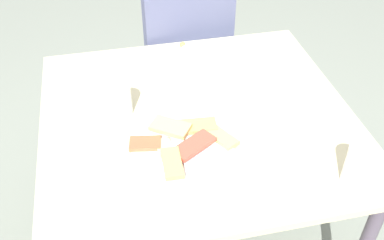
% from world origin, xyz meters
% --- Properties ---
extents(dining_table, '(1.02, 0.96, 0.75)m').
position_xyz_m(dining_table, '(0.00, 0.00, 0.67)').
color(dining_table, beige).
rests_on(dining_table, ground_plane).
extents(dining_chair, '(0.48, 0.49, 0.93)m').
position_xyz_m(dining_chair, '(0.08, 0.67, 0.54)').
color(dining_chair, '#52577A').
rests_on(dining_chair, ground_plane).
extents(pide_platter, '(0.33, 0.31, 0.04)m').
position_xyz_m(pide_platter, '(-0.08, -0.14, 0.76)').
color(pide_platter, white).
rests_on(pide_platter, dining_table).
extents(salad_plate_greens, '(0.24, 0.24, 0.06)m').
position_xyz_m(salad_plate_greens, '(0.08, 0.34, 0.77)').
color(salad_plate_greens, white).
rests_on(salad_plate_greens, dining_table).
extents(soda_can, '(0.08, 0.08, 0.12)m').
position_xyz_m(soda_can, '(0.36, -0.38, 0.81)').
color(soda_can, silver).
rests_on(soda_can, dining_table).
extents(drinking_glass, '(0.07, 0.07, 0.11)m').
position_xyz_m(drinking_glass, '(-0.24, 0.07, 0.81)').
color(drinking_glass, silver).
rests_on(drinking_glass, dining_table).
extents(paper_napkin, '(0.15, 0.15, 0.00)m').
position_xyz_m(paper_napkin, '(0.22, 0.11, 0.75)').
color(paper_napkin, white).
rests_on(paper_napkin, dining_table).
extents(fork, '(0.20, 0.06, 0.00)m').
position_xyz_m(fork, '(0.22, 0.09, 0.76)').
color(fork, silver).
rests_on(fork, paper_napkin).
extents(spoon, '(0.18, 0.07, 0.00)m').
position_xyz_m(spoon, '(0.22, 0.13, 0.76)').
color(spoon, silver).
rests_on(spoon, paper_napkin).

